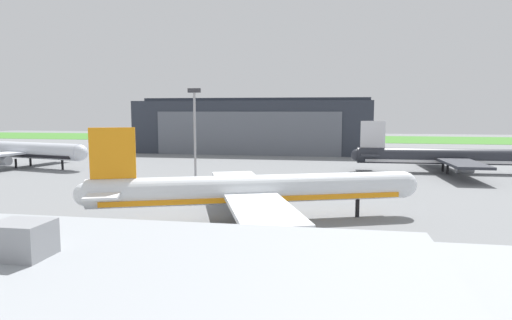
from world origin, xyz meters
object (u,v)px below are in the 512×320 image
at_px(maintenance_hangar, 254,126).
at_px(airliner_near_left, 254,190).
at_px(airliner_far_left, 453,157).
at_px(airliner_far_right, 27,151).
at_px(apron_light_mast, 195,130).

height_order(maintenance_hangar, airliner_near_left, maintenance_hangar).
bearing_deg(maintenance_hangar, airliner_far_left, -39.88).
bearing_deg(airliner_near_left, maintenance_hangar, 99.90).
xyz_separation_m(maintenance_hangar, airliner_far_right, (-49.48, -53.69, -4.71)).
height_order(airliner_far_right, apron_light_mast, apron_light_mast).
bearing_deg(maintenance_hangar, airliner_near_left, -80.10).
bearing_deg(apron_light_mast, airliner_far_right, 157.85).
distance_m(airliner_near_left, airliner_far_right, 79.84).
height_order(airliner_far_left, airliner_near_left, airliner_near_left).
bearing_deg(airliner_far_right, airliner_far_left, 4.27).
xyz_separation_m(airliner_far_left, airliner_near_left, (-37.86, -51.92, 0.47)).
height_order(airliner_far_left, apron_light_mast, apron_light_mast).
relative_size(airliner_near_left, apron_light_mast, 2.30).
relative_size(airliner_far_left, airliner_far_right, 1.25).
xyz_separation_m(maintenance_hangar, airliner_far_left, (54.92, -45.88, -5.27)).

